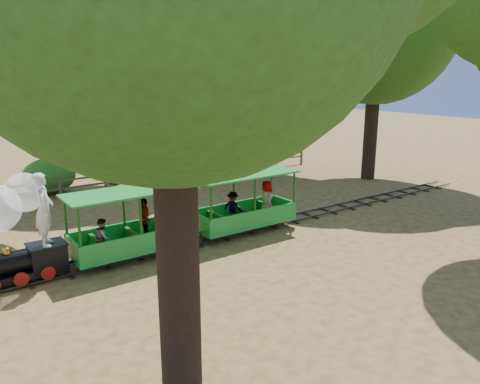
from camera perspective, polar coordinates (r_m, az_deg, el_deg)
ground at (r=16.74m, az=3.42°, el=-4.11°), size 90.00×90.00×0.00m
track at (r=16.72m, az=3.42°, el=-3.89°), size 22.00×1.00×0.10m
locomotive at (r=13.02m, az=-26.24°, el=-3.35°), size 2.54×1.21×2.93m
carriage_front at (r=14.01m, az=-13.05°, el=-4.75°), size 3.72×1.52×1.93m
carriage_rear at (r=15.90m, az=0.77°, el=-2.02°), size 3.72×1.52×1.93m
oak_nc at (r=23.38m, az=-16.28°, el=18.36°), size 7.44×6.55×9.82m
oak_ne at (r=25.30m, az=2.47°, el=18.83°), size 8.47×7.45×10.31m
oak_e at (r=24.59m, az=16.30°, el=19.97°), size 9.48×8.34×11.33m
fence at (r=23.14m, az=-9.09°, el=2.43°), size 18.10×0.10×1.00m
shrub_west at (r=22.62m, az=-22.25°, el=1.83°), size 2.32×1.78×1.60m
shrub_mid_w at (r=24.64m, az=-8.31°, el=4.47°), size 3.24×2.49×2.25m
shrub_mid_e at (r=25.32m, az=-5.64°, el=4.02°), size 2.25×1.73×1.56m
shrub_east at (r=26.77m, az=-0.47°, el=4.93°), size 2.62×2.02×1.81m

